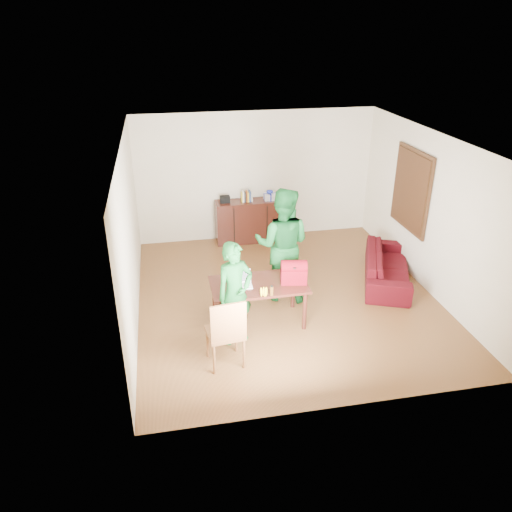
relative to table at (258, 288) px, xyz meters
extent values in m
cube|color=#452811|center=(0.63, 0.67, -0.65)|extent=(5.00, 5.50, 0.10)
cube|color=white|center=(0.63, 0.67, 2.15)|extent=(5.00, 5.50, 0.10)
cube|color=beige|center=(0.63, 3.47, 0.75)|extent=(5.00, 0.10, 2.70)
cube|color=beige|center=(0.63, -2.13, 0.75)|extent=(5.00, 0.10, 2.70)
cube|color=beige|center=(-1.92, 0.67, 0.75)|extent=(0.10, 5.50, 2.70)
cube|color=beige|center=(3.18, 0.67, 0.75)|extent=(0.10, 5.50, 2.70)
cube|color=#3F2614|center=(3.09, 1.37, 0.95)|extent=(0.04, 1.28, 1.48)
cube|color=#4A3316|center=(3.06, 1.37, 0.95)|extent=(0.01, 1.18, 1.36)
cube|color=black|center=(0.43, 3.18, -0.15)|extent=(1.40, 0.45, 0.90)
cube|color=black|center=(-0.07, 3.18, 0.37)|extent=(0.20, 0.14, 0.14)
cube|color=silver|center=(0.88, 3.18, 0.37)|extent=(0.24, 0.22, 0.14)
ellipsoid|color=#1A2AAE|center=(0.88, 3.18, 0.47)|extent=(0.14, 0.14, 0.07)
cube|color=black|center=(0.00, 0.00, 0.06)|extent=(1.47, 0.84, 0.04)
cylinder|color=black|center=(-0.65, -0.34, -0.28)|extent=(0.06, 0.06, 0.65)
cylinder|color=black|center=(0.65, -0.33, -0.28)|extent=(0.06, 0.06, 0.65)
cylinder|color=black|center=(-0.65, 0.33, -0.28)|extent=(0.06, 0.06, 0.65)
cylinder|color=black|center=(0.65, 0.34, -0.28)|extent=(0.06, 0.06, 0.65)
cube|color=brown|center=(-0.65, -0.93, -0.11)|extent=(0.54, 0.52, 0.05)
cube|color=brown|center=(-0.62, -1.13, 0.19)|extent=(0.48, 0.09, 0.55)
imported|color=#12521E|center=(-0.43, -0.40, 0.18)|extent=(0.67, 0.56, 1.57)
imported|color=#135923|center=(0.55, 0.73, 0.37)|extent=(1.15, 1.03, 1.94)
cube|color=white|center=(-0.26, -0.04, 0.09)|extent=(0.31, 0.22, 0.02)
cube|color=black|center=(-0.26, -0.04, 0.20)|extent=(0.30, 0.09, 0.19)
cylinder|color=#543413|center=(0.12, -0.38, 0.16)|extent=(0.06, 0.06, 0.16)
cube|color=maroon|center=(0.54, -0.06, 0.23)|extent=(0.42, 0.29, 0.29)
imported|color=#370807|center=(2.58, 0.91, -0.32)|extent=(1.44, 2.08, 0.57)
camera|label=1|loc=(-1.32, -6.56, 3.76)|focal=35.00mm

